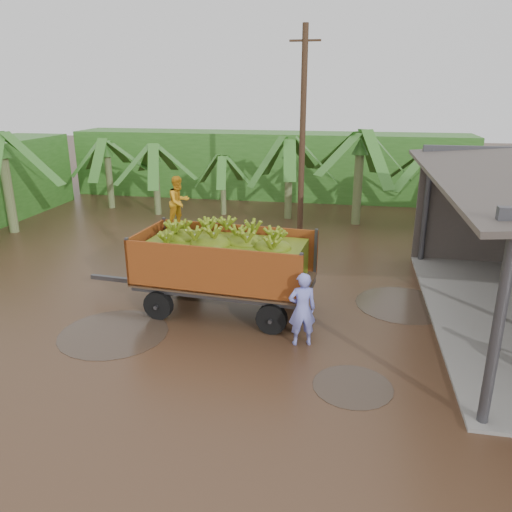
{
  "coord_description": "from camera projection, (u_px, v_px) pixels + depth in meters",
  "views": [
    {
      "loc": [
        2.64,
        -12.11,
        5.9
      ],
      "look_at": [
        0.19,
        0.79,
        1.49
      ],
      "focal_mm": 35.0,
      "sensor_mm": 36.0,
      "label": 1
    }
  ],
  "objects": [
    {
      "name": "ground",
      "position": [
        244.0,
        316.0,
        13.63
      ],
      "size": [
        100.0,
        100.0,
        0.0
      ],
      "primitive_type": "plane",
      "color": "black",
      "rests_on": "ground"
    },
    {
      "name": "hedge_north",
      "position": [
        268.0,
        165.0,
        28.3
      ],
      "size": [
        22.0,
        3.0,
        3.6
      ],
      "primitive_type": "cube",
      "color": "#2D661E",
      "rests_on": "ground"
    },
    {
      "name": "banana_trailer",
      "position": [
        224.0,
        262.0,
        13.56
      ],
      "size": [
        6.66,
        2.7,
        3.64
      ],
      "rotation": [
        0.0,
        0.0,
        -0.09
      ],
      "color": "#B8531A",
      "rests_on": "ground"
    },
    {
      "name": "man_blue",
      "position": [
        302.0,
        309.0,
        11.86
      ],
      "size": [
        0.77,
        0.62,
        1.84
      ],
      "primitive_type": "imported",
      "rotation": [
        0.0,
        0.0,
        3.44
      ],
      "color": "#7D83E5",
      "rests_on": "ground"
    },
    {
      "name": "utility_pole",
      "position": [
        302.0,
        134.0,
        19.9
      ],
      "size": [
        1.2,
        0.24,
        8.25
      ],
      "color": "#47301E",
      "rests_on": "ground"
    },
    {
      "name": "banana_plants",
      "position": [
        163.0,
        192.0,
        20.57
      ],
      "size": [
        24.18,
        20.06,
        4.34
      ],
      "color": "#2D661E",
      "rests_on": "ground"
    }
  ]
}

